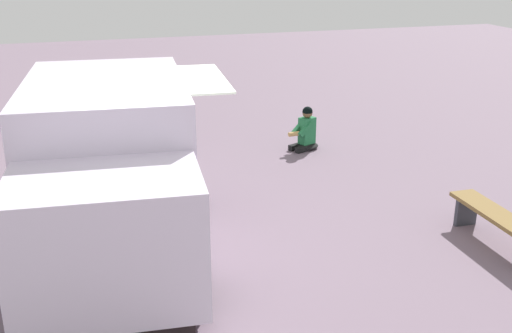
% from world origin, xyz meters
% --- Properties ---
extents(ground_plane, '(40.00, 40.00, 0.00)m').
position_xyz_m(ground_plane, '(0.00, 0.00, 0.00)').
color(ground_plane, slate).
extents(food_truck, '(3.04, 4.81, 2.26)m').
position_xyz_m(food_truck, '(0.94, 0.15, 1.07)').
color(food_truck, silver).
rests_on(food_truck, ground_plane).
extents(person_customer, '(0.78, 0.61, 0.90)m').
position_xyz_m(person_customer, '(-3.18, -3.15, 0.35)').
color(person_customer, black).
rests_on(person_customer, ground_plane).
extents(plaza_bench, '(0.42, 1.81, 0.49)m').
position_xyz_m(plaza_bench, '(-4.18, 1.68, 0.37)').
color(plaza_bench, olive).
rests_on(plaza_bench, ground_plane).
extents(trash_bin, '(0.51, 0.51, 0.81)m').
position_xyz_m(trash_bin, '(-0.21, -4.66, 0.41)').
color(trash_bin, black).
rests_on(trash_bin, ground_plane).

